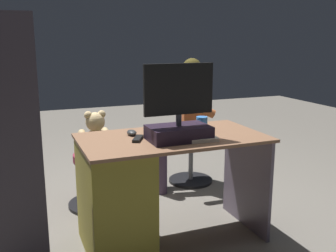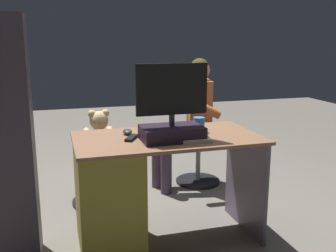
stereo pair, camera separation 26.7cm
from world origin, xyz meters
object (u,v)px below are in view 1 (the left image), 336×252
Objects in this scene: teddy_bear at (95,134)px; tv_remote at (138,139)px; keyboard at (176,129)px; person at (184,113)px; visitor_chair at (191,155)px; office_chair_teddy at (97,177)px; computer_mouse at (132,133)px; monitor at (179,119)px; desk at (127,192)px; cup at (202,124)px.

tv_remote is at bearing 98.90° from teddy_bear.
keyboard is 0.36× the size of person.
visitor_chair is (-0.95, -0.20, -0.33)m from teddy_bear.
person reaches higher than office_chair_teddy.
computer_mouse is 0.08× the size of person.
tv_remote is at bearing 52.03° from person.
keyboard is at bearing 126.55° from office_chair_teddy.
monitor is at bearing 136.94° from computer_mouse.
teddy_bear is 1.02m from visitor_chair.
tv_remote is at bearing 99.04° from office_chair_teddy.
keyboard is at bearing 58.50° from visitor_chair.
tv_remote reaches higher than desk.
teddy_bear is (0.12, -0.77, -0.14)m from tv_remote.
cup is 0.29× the size of teddy_bear.
monitor reaches higher than person.
monitor is 1.35m from visitor_chair.
cup is 0.68× the size of tv_remote.
person is at bearing -117.51° from keyboard.
office_chair_teddy is 0.42× the size of person.
computer_mouse is at bearing -120.72° from desk.
computer_mouse is 1.10m from person.
cup is at bearing 131.19° from office_chair_teddy.
teddy_bear is at bearing 12.01° from person.
person reaches higher than keyboard.
tv_remote is 1.21m from person.
monitor is 0.35m from computer_mouse.
tv_remote is (-0.08, 0.01, 0.35)m from desk.
office_chair_teddy is at bearing -66.76° from monitor.
desk is 2.52× the size of monitor.
monitor reaches higher than computer_mouse.
computer_mouse reaches higher than visitor_chair.
office_chair_teddy is (0.04, -0.75, -0.14)m from desk.
cup reaches higher than tv_remote.
tv_remote is 0.91m from office_chair_teddy.
office_chair_teddy is at bearing 12.80° from visitor_chair.
monitor reaches higher than teddy_bear.
cup is (-0.56, -0.06, 0.40)m from desk.
cup is 0.49m from tv_remote.
keyboard is 0.90m from office_chair_teddy.
tv_remote is at bearing 173.42° from desk.
cup is at bearing 151.04° from keyboard.
monitor is 3.21× the size of tv_remote.
monitor is (-0.32, 0.10, 0.48)m from desk.
computer_mouse is 0.27× the size of teddy_bear.
person is at bearing -167.99° from teddy_bear.
teddy_bear reaches higher than visitor_chair.
computer_mouse is 0.81m from office_chair_teddy.
person reaches higher than tv_remote.
desk is at bearing 93.36° from teddy_bear.
computer_mouse reaches higher than desk.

